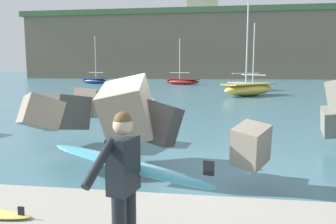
{
  "coord_description": "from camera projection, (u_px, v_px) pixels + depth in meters",
  "views": [
    {
      "loc": [
        1.37,
        -7.5,
        2.47
      ],
      "look_at": [
        0.2,
        0.5,
        1.4
      ],
      "focal_mm": 35.95,
      "sensor_mm": 36.0,
      "label": 1
    }
  ],
  "objects": [
    {
      "name": "headland_bluff",
      "position": [
        226.0,
        48.0,
        89.29
      ],
      "size": [
        94.67,
        37.32,
        15.28
      ],
      "color": "#756651",
      "rests_on": "ground"
    },
    {
      "name": "surfer_with_board",
      "position": [
        126.0,
        176.0,
        3.71
      ],
      "size": [
        2.12,
        1.37,
        1.78
      ],
      "color": "black",
      "rests_on": "walkway_path"
    },
    {
      "name": "boat_near_left",
      "position": [
        250.0,
        86.0,
        38.08
      ],
      "size": [
        5.45,
        6.2,
        7.34
      ],
      "color": "beige",
      "rests_on": "ground"
    },
    {
      "name": "breakwater_jetty",
      "position": [
        59.0,
        109.0,
        9.23
      ],
      "size": [
        31.53,
        7.22,
        3.15
      ],
      "color": "#3D3A38",
      "rests_on": "ground"
    },
    {
      "name": "station_building_west",
      "position": [
        203.0,
        4.0,
        83.73
      ],
      "size": [
        7.96,
        6.15,
        5.77
      ],
      "color": "beige",
      "rests_on": "headland_bluff"
    },
    {
      "name": "mooring_buoy_inner",
      "position": [
        38.0,
        105.0,
        20.45
      ],
      "size": [
        0.44,
        0.44,
        0.44
      ],
      "color": "yellow",
      "rests_on": "ground"
    },
    {
      "name": "boat_mid_centre",
      "position": [
        249.0,
        89.0,
        29.58
      ],
      "size": [
        5.56,
        5.73,
        8.0
      ],
      "color": "#EAC64C",
      "rests_on": "ground"
    },
    {
      "name": "station_building_central",
      "position": [
        205.0,
        12.0,
        93.83
      ],
      "size": [
        5.74,
        8.14,
        5.3
      ],
      "color": "beige",
      "rests_on": "headland_bluff"
    },
    {
      "name": "ground_plane",
      "position": [
        157.0,
        174.0,
        7.87
      ],
      "size": [
        400.0,
        400.0,
        0.0
      ],
      "primitive_type": "plane",
      "color": "#42707F"
    },
    {
      "name": "boat_mid_left",
      "position": [
        94.0,
        80.0,
        52.55
      ],
      "size": [
        5.06,
        3.29,
        7.27
      ],
      "color": "navy",
      "rests_on": "ground"
    },
    {
      "name": "boat_near_right",
      "position": [
        182.0,
        81.0,
        49.5
      ],
      "size": [
        5.85,
        3.96,
        6.72
      ],
      "color": "maroon",
      "rests_on": "ground"
    }
  ]
}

